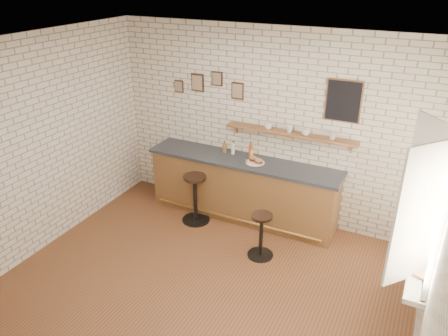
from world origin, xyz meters
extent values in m
plane|color=brown|center=(0.00, 0.00, 0.00)|extent=(5.00, 5.00, 0.00)
cube|color=brown|center=(-0.26, 1.70, 0.48)|extent=(3.00, 0.58, 0.96)
cube|color=#2D333A|center=(-0.26, 1.70, 0.98)|extent=(3.10, 0.62, 0.05)
cylinder|color=olive|center=(-0.26, 1.38, 0.12)|extent=(2.79, 0.04, 0.04)
cylinder|color=white|center=(-0.05, 1.67, 1.02)|extent=(0.28, 0.28, 0.01)
cylinder|color=#DC9A4D|center=(0.01, 1.70, 1.02)|extent=(0.05, 0.05, 0.00)
cylinder|color=#DC9A4D|center=(-0.01, 1.67, 1.02)|extent=(0.05, 0.05, 0.00)
cylinder|color=#DC9A4D|center=(-0.16, 1.73, 1.02)|extent=(0.06, 0.06, 0.00)
cylinder|color=#DC9A4D|center=(-0.01, 1.72, 1.02)|extent=(0.06, 0.06, 0.00)
cylinder|color=#DC9A4D|center=(-0.17, 1.62, 1.02)|extent=(0.06, 0.06, 0.00)
cylinder|color=#DC9A4D|center=(0.00, 1.69, 1.02)|extent=(0.04, 0.04, 0.00)
cylinder|color=#DC9A4D|center=(-0.06, 1.62, 1.02)|extent=(0.05, 0.05, 0.00)
cylinder|color=#DC9A4D|center=(-0.16, 1.61, 1.02)|extent=(0.04, 0.04, 0.00)
cylinder|color=#DC9A4D|center=(-0.20, 1.68, 1.02)|extent=(0.05, 0.05, 0.00)
cylinder|color=#DC9A4D|center=(-0.01, 1.63, 1.02)|extent=(0.06, 0.06, 0.00)
cylinder|color=brown|center=(-0.65, 1.83, 1.08)|extent=(0.06, 0.06, 0.15)
cylinder|color=brown|center=(-0.65, 1.83, 1.18)|extent=(0.02, 0.02, 0.03)
cylinder|color=black|center=(-0.65, 1.83, 1.20)|extent=(0.02, 0.02, 0.01)
cylinder|color=silver|center=(-0.50, 1.83, 1.09)|extent=(0.06, 0.06, 0.17)
cylinder|color=silver|center=(-0.50, 1.83, 1.20)|extent=(0.02, 0.02, 0.04)
cylinder|color=black|center=(-0.50, 1.83, 1.22)|extent=(0.02, 0.02, 0.01)
cylinder|color=#933E17|center=(-0.20, 1.83, 1.11)|extent=(0.06, 0.06, 0.21)
cylinder|color=#933E17|center=(-0.20, 1.83, 1.24)|extent=(0.02, 0.02, 0.05)
cylinder|color=black|center=(-0.20, 1.83, 1.27)|extent=(0.03, 0.03, 0.01)
cylinder|color=yellow|center=(-0.18, 1.83, 1.08)|extent=(0.06, 0.06, 0.14)
cylinder|color=yellow|center=(-0.18, 1.83, 1.16)|extent=(0.03, 0.03, 0.03)
cylinder|color=maroon|center=(-0.18, 1.83, 1.18)|extent=(0.03, 0.03, 0.01)
cylinder|color=black|center=(-0.87, 1.24, 0.01)|extent=(0.44, 0.44, 0.02)
cylinder|color=black|center=(-0.87, 1.24, 0.39)|extent=(0.07, 0.07, 0.73)
cylinder|color=black|center=(-0.87, 1.24, 0.78)|extent=(0.47, 0.47, 0.04)
cylinder|color=black|center=(0.41, 0.83, 0.01)|extent=(0.37, 0.37, 0.02)
cylinder|color=black|center=(0.41, 0.83, 0.32)|extent=(0.06, 0.06, 0.61)
cylinder|color=black|center=(0.41, 0.83, 0.65)|extent=(0.33, 0.33, 0.04)
cube|color=brown|center=(0.40, 1.90, 1.48)|extent=(2.00, 0.18, 0.04)
cube|color=brown|center=(-0.50, 1.97, 1.40)|extent=(0.03, 0.04, 0.16)
cube|color=brown|center=(1.30, 1.97, 1.40)|extent=(0.03, 0.04, 0.16)
imported|color=white|center=(0.06, 1.90, 1.55)|extent=(0.13, 0.13, 0.09)
imported|color=white|center=(0.39, 1.90, 1.55)|extent=(0.14, 0.14, 0.09)
imported|color=white|center=(0.63, 1.90, 1.55)|extent=(0.13, 0.13, 0.09)
imported|color=white|center=(1.02, 1.90, 1.55)|extent=(0.12, 0.12, 0.10)
cube|color=black|center=(-1.20, 1.98, 2.05)|extent=(0.22, 0.02, 0.28)
cube|color=black|center=(-0.85, 1.98, 2.15)|extent=(0.18, 0.02, 0.22)
cube|color=black|center=(-0.50, 1.98, 2.00)|extent=(0.20, 0.02, 0.26)
cube|color=black|center=(-1.55, 1.98, 1.95)|extent=(0.16, 0.02, 0.20)
cube|color=black|center=(1.10, 1.98, 2.05)|extent=(0.46, 0.02, 0.56)
cube|color=white|center=(2.40, 0.30, 0.90)|extent=(0.20, 1.35, 0.06)
cube|color=white|center=(2.47, 0.30, 0.90)|extent=(0.05, 1.30, 0.06)
cube|color=white|center=(2.47, -0.30, 1.65)|extent=(0.05, 0.06, 1.50)
cube|color=white|center=(2.47, 0.90, 1.65)|extent=(0.05, 0.06, 1.50)
cube|color=white|center=(2.32, 0.00, 1.65)|extent=(0.40, 0.46, 1.46)
cube|color=white|center=(2.32, 0.60, 1.65)|extent=(0.40, 0.46, 1.46)
imported|color=tan|center=(2.38, 0.09, 0.94)|extent=(0.17, 0.22, 0.02)
imported|color=tan|center=(2.38, 0.12, 0.96)|extent=(0.25, 0.28, 0.02)
camera|label=1|loc=(2.21, -3.95, 3.77)|focal=35.00mm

